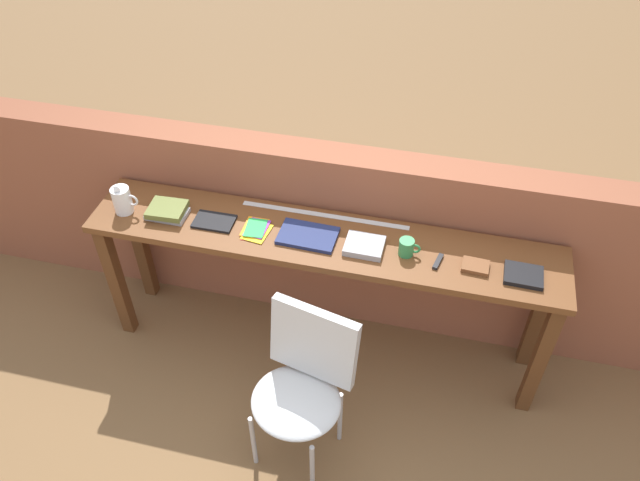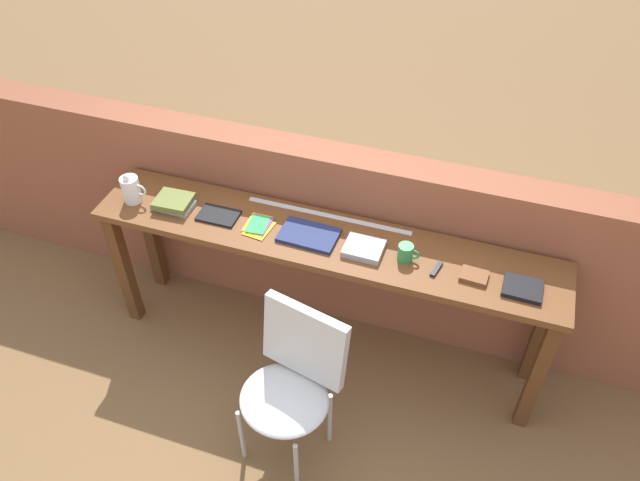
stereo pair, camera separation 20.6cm
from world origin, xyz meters
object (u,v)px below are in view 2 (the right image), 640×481
object	(u,v)px
book_open_centre	(309,235)
mug	(406,253)
multitool_folded	(436,269)
book_repair_rightmost	(523,288)
chair_white_moulded	(292,380)
magazine_cycling	(218,215)
book_stack_leftmost	(174,203)
leather_journal_brown	(474,276)
pitcher_white	(131,189)
pamphlet_pile_colourful	(258,226)

from	to	relation	value
book_open_centre	mug	size ratio (longest dim) A/B	2.71
multitool_folded	book_repair_rightmost	xyz separation A→B (m)	(0.41, -0.00, 0.00)
chair_white_moulded	magazine_cycling	xyz separation A→B (m)	(-0.64, 0.63, 0.36)
magazine_cycling	book_open_centre	xyz separation A→B (m)	(0.51, 0.00, 0.00)
book_open_centre	book_stack_leftmost	bearing A→B (deg)	-177.71
leather_journal_brown	book_repair_rightmost	xyz separation A→B (m)	(0.23, -0.01, 0.00)
chair_white_moulded	mug	distance (m)	0.83
pitcher_white	multitool_folded	size ratio (longest dim) A/B	1.67
pitcher_white	book_stack_leftmost	xyz separation A→B (m)	(0.24, 0.02, -0.05)
magazine_cycling	multitool_folded	bearing A→B (deg)	-1.85
chair_white_moulded	book_repair_rightmost	world-z (taller)	book_repair_rightmost
pitcher_white	leather_journal_brown	size ratio (longest dim) A/B	1.41
multitool_folded	leather_journal_brown	distance (m)	0.18
magazine_cycling	book_stack_leftmost	bearing A→B (deg)	-179.84
book_stack_leftmost	multitool_folded	distance (m)	1.44
pamphlet_pile_colourful	book_open_centre	distance (m)	0.28
book_stack_leftmost	multitool_folded	world-z (taller)	book_stack_leftmost
chair_white_moulded	book_repair_rightmost	bearing A→B (deg)	31.98
book_open_centre	leather_journal_brown	size ratio (longest dim) A/B	2.29
pitcher_white	leather_journal_brown	bearing A→B (deg)	0.04
leather_journal_brown	book_open_centre	bearing A→B (deg)	-178.35
pitcher_white	book_open_centre	xyz separation A→B (m)	(1.01, 0.03, -0.07)
pamphlet_pile_colourful	mug	bearing A→B (deg)	0.49
multitool_folded	pamphlet_pile_colourful	bearing A→B (deg)	178.83
pitcher_white	book_open_centre	world-z (taller)	pitcher_white
mug	multitool_folded	bearing A→B (deg)	-9.24
book_stack_leftmost	magazine_cycling	xyz separation A→B (m)	(0.26, 0.00, -0.02)
pamphlet_pile_colourful	chair_white_moulded	bearing A→B (deg)	-56.52
magazine_cycling	multitool_folded	world-z (taller)	multitool_folded
book_stack_leftmost	book_repair_rightmost	xyz separation A→B (m)	(1.85, -0.03, -0.02)
pamphlet_pile_colourful	mug	size ratio (longest dim) A/B	1.74
magazine_cycling	mug	world-z (taller)	mug
book_repair_rightmost	leather_journal_brown	bearing A→B (deg)	179.39
book_stack_leftmost	pamphlet_pile_colourful	bearing A→B (deg)	-0.74
chair_white_moulded	multitool_folded	distance (m)	0.88
pitcher_white	book_repair_rightmost	distance (m)	2.09
mug	book_stack_leftmost	bearing A→B (deg)	-179.98
chair_white_moulded	pamphlet_pile_colourful	bearing A→B (deg)	123.48
chair_white_moulded	leather_journal_brown	bearing A→B (deg)	39.78
pamphlet_pile_colourful	book_repair_rightmost	world-z (taller)	book_repair_rightmost
book_open_centre	book_repair_rightmost	bearing A→B (deg)	0.05
pitcher_white	book_repair_rightmost	size ratio (longest dim) A/B	1.00
chair_white_moulded	book_open_centre	bearing A→B (deg)	101.54
chair_white_moulded	mug	bearing A→B (deg)	58.50
pamphlet_pile_colourful	multitool_folded	size ratio (longest dim) A/B	1.74
pamphlet_pile_colourful	leather_journal_brown	distance (m)	1.13
book_stack_leftmost	mug	xyz separation A→B (m)	(1.28, 0.00, 0.02)
book_stack_leftmost	magazine_cycling	distance (m)	0.26
book_repair_rightmost	pamphlet_pile_colourful	bearing A→B (deg)	-179.51
pamphlet_pile_colourful	leather_journal_brown	world-z (taller)	leather_journal_brown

